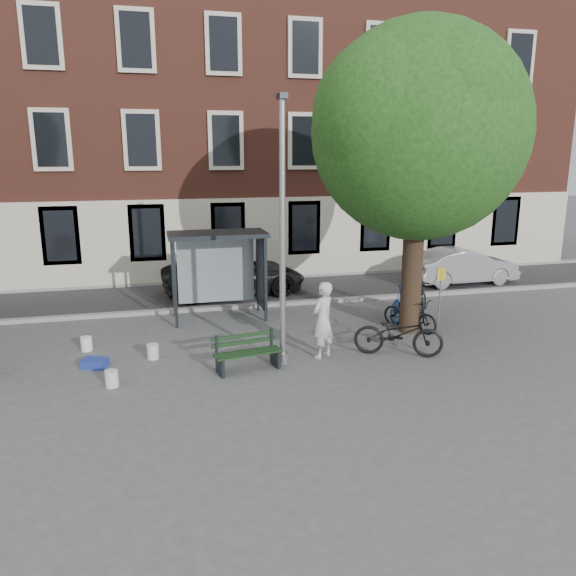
{
  "coord_description": "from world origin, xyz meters",
  "views": [
    {
      "loc": [
        -2.92,
        -12.25,
        4.88
      ],
      "look_at": [
        0.55,
        1.7,
        1.4
      ],
      "focal_mm": 35.0,
      "sensor_mm": 36.0,
      "label": 1
    }
  ],
  "objects_px": {
    "bus_shelter": "(231,255)",
    "bike_d": "(416,301)",
    "bike_a": "(398,333)",
    "bike_b": "(404,301)",
    "notice_sign": "(440,285)",
    "bike_c": "(410,314)",
    "car_silver": "(463,266)",
    "car_dark": "(234,275)",
    "bench": "(247,354)",
    "lamppost": "(282,247)",
    "painter": "(323,320)"
  },
  "relations": [
    {
      "from": "painter",
      "to": "car_silver",
      "type": "bearing_deg",
      "value": -177.51
    },
    {
      "from": "bike_a",
      "to": "bench",
      "type": "bearing_deg",
      "value": 114.63
    },
    {
      "from": "painter",
      "to": "car_silver",
      "type": "height_order",
      "value": "painter"
    },
    {
      "from": "bus_shelter",
      "to": "car_silver",
      "type": "height_order",
      "value": "bus_shelter"
    },
    {
      "from": "bike_c",
      "to": "car_silver",
      "type": "relative_size",
      "value": 0.42
    },
    {
      "from": "lamppost",
      "to": "bench",
      "type": "xyz_separation_m",
      "value": [
        -0.89,
        -0.23,
        -2.41
      ]
    },
    {
      "from": "bike_a",
      "to": "bike_d",
      "type": "distance_m",
      "value": 3.14
    },
    {
      "from": "bench",
      "to": "bike_b",
      "type": "distance_m",
      "value": 6.01
    },
    {
      "from": "painter",
      "to": "bike_d",
      "type": "relative_size",
      "value": 0.97
    },
    {
      "from": "painter",
      "to": "bike_d",
      "type": "height_order",
      "value": "painter"
    },
    {
      "from": "lamppost",
      "to": "bike_b",
      "type": "distance_m",
      "value": 5.59
    },
    {
      "from": "lamppost",
      "to": "bike_c",
      "type": "bearing_deg",
      "value": 21.48
    },
    {
      "from": "painter",
      "to": "bike_d",
      "type": "distance_m",
      "value": 4.25
    },
    {
      "from": "bike_d",
      "to": "bike_c",
      "type": "bearing_deg",
      "value": 100.46
    },
    {
      "from": "bus_shelter",
      "to": "bike_b",
      "type": "distance_m",
      "value": 5.36
    },
    {
      "from": "painter",
      "to": "bike_a",
      "type": "bearing_deg",
      "value": 131.89
    },
    {
      "from": "bus_shelter",
      "to": "bike_a",
      "type": "xyz_separation_m",
      "value": [
        3.48,
        -4.31,
        -1.35
      ]
    },
    {
      "from": "lamppost",
      "to": "painter",
      "type": "distance_m",
      "value": 2.12
    },
    {
      "from": "lamppost",
      "to": "bike_c",
      "type": "height_order",
      "value": "lamppost"
    },
    {
      "from": "painter",
      "to": "bench",
      "type": "height_order",
      "value": "painter"
    },
    {
      "from": "bike_b",
      "to": "bike_d",
      "type": "distance_m",
      "value": 0.37
    },
    {
      "from": "bike_d",
      "to": "car_silver",
      "type": "distance_m",
      "value": 5.63
    },
    {
      "from": "bike_d",
      "to": "bike_a",
      "type": "bearing_deg",
      "value": 101.52
    },
    {
      "from": "bus_shelter",
      "to": "bench",
      "type": "bearing_deg",
      "value": -93.75
    },
    {
      "from": "car_dark",
      "to": "painter",
      "type": "bearing_deg",
      "value": -175.31
    },
    {
      "from": "bike_b",
      "to": "car_silver",
      "type": "distance_m",
      "value": 5.62
    },
    {
      "from": "bike_a",
      "to": "bike_b",
      "type": "bearing_deg",
      "value": -3.22
    },
    {
      "from": "bike_c",
      "to": "car_dark",
      "type": "relative_size",
      "value": 0.35
    },
    {
      "from": "bike_c",
      "to": "car_silver",
      "type": "distance_m",
      "value": 6.6
    },
    {
      "from": "car_silver",
      "to": "bike_d",
      "type": "bearing_deg",
      "value": 133.15
    },
    {
      "from": "bike_c",
      "to": "bike_d",
      "type": "bearing_deg",
      "value": 25.49
    },
    {
      "from": "lamppost",
      "to": "painter",
      "type": "height_order",
      "value": "lamppost"
    },
    {
      "from": "bus_shelter",
      "to": "car_dark",
      "type": "xyz_separation_m",
      "value": [
        0.51,
        2.82,
        -1.22
      ]
    },
    {
      "from": "bus_shelter",
      "to": "painter",
      "type": "relative_size",
      "value": 1.51
    },
    {
      "from": "bench",
      "to": "car_silver",
      "type": "relative_size",
      "value": 0.39
    },
    {
      "from": "bus_shelter",
      "to": "painter",
      "type": "xyz_separation_m",
      "value": [
        1.64,
        -3.96,
        -0.98
      ]
    },
    {
      "from": "lamppost",
      "to": "bike_b",
      "type": "xyz_separation_m",
      "value": [
        4.37,
        2.67,
        -2.22
      ]
    },
    {
      "from": "car_dark",
      "to": "bike_d",
      "type": "bearing_deg",
      "value": -138.6
    },
    {
      "from": "bike_d",
      "to": "notice_sign",
      "type": "distance_m",
      "value": 0.89
    },
    {
      "from": "car_dark",
      "to": "bike_c",
      "type": "bearing_deg",
      "value": -146.82
    },
    {
      "from": "bike_a",
      "to": "bike_d",
      "type": "relative_size",
      "value": 1.1
    },
    {
      "from": "bus_shelter",
      "to": "car_dark",
      "type": "relative_size",
      "value": 0.57
    },
    {
      "from": "lamppost",
      "to": "painter",
      "type": "xyz_separation_m",
      "value": [
        1.03,
        0.14,
        -1.84
      ]
    },
    {
      "from": "bike_d",
      "to": "car_dark",
      "type": "distance_m",
      "value": 6.54
    },
    {
      "from": "car_silver",
      "to": "bike_a",
      "type": "bearing_deg",
      "value": 136.96
    },
    {
      "from": "lamppost",
      "to": "car_silver",
      "type": "height_order",
      "value": "lamppost"
    },
    {
      "from": "bus_shelter",
      "to": "bike_d",
      "type": "bearing_deg",
      "value": -18.06
    },
    {
      "from": "bike_c",
      "to": "painter",
      "type": "bearing_deg",
      "value": 176.14
    },
    {
      "from": "bike_b",
      "to": "notice_sign",
      "type": "bearing_deg",
      "value": -170.65
    },
    {
      "from": "bench",
      "to": "bike_c",
      "type": "xyz_separation_m",
      "value": [
        4.95,
        1.83,
        0.09
      ]
    }
  ]
}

